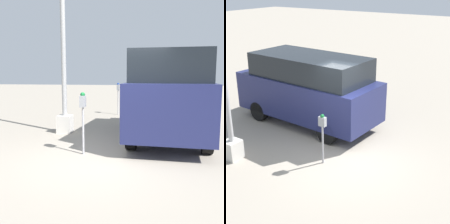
# 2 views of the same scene
# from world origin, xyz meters

# --- Properties ---
(ground_plane) EXTENTS (80.00, 80.00, 0.00)m
(ground_plane) POSITION_xyz_m (0.00, 0.00, 0.00)
(ground_plane) COLOR gray
(parking_meter_near) EXTENTS (0.20, 0.11, 1.44)m
(parking_meter_near) POSITION_xyz_m (0.29, 0.61, 1.06)
(parking_meter_near) COLOR #9E9EA3
(parking_meter_near) RESTS_ON ground
(parked_van) EXTENTS (5.09, 2.30, 2.40)m
(parked_van) POSITION_xyz_m (2.34, -1.43, 1.28)
(parked_van) COLOR navy
(parked_van) RESTS_ON ground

